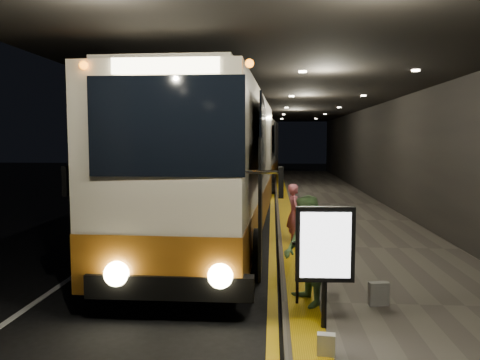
{
  "coord_description": "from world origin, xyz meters",
  "views": [
    {
      "loc": [
        2.33,
        -10.8,
        2.85
      ],
      "look_at": [
        1.41,
        2.41,
        1.7
      ],
      "focal_mm": 35.0,
      "sensor_mm": 36.0,
      "label": 1
    }
  ],
  "objects_px": {
    "coach_third": "(255,150)",
    "passenger_boarding": "(294,213)",
    "coach_main": "(217,171)",
    "coach_second": "(252,155)",
    "passenger_waiting_green": "(307,251)",
    "info_sign": "(325,247)",
    "stanchion_post": "(297,274)",
    "bag_polka": "(378,294)",
    "bag_plain": "(326,345)"
  },
  "relations": [
    {
      "from": "coach_third",
      "to": "passenger_boarding",
      "type": "height_order",
      "value": "coach_third"
    },
    {
      "from": "coach_main",
      "to": "coach_second",
      "type": "xyz_separation_m",
      "value": [
        0.34,
        15.14,
        -0.01
      ]
    },
    {
      "from": "coach_main",
      "to": "passenger_waiting_green",
      "type": "xyz_separation_m",
      "value": [
        2.14,
        -5.75,
        -0.9
      ]
    },
    {
      "from": "coach_main",
      "to": "info_sign",
      "type": "height_order",
      "value": "coach_main"
    },
    {
      "from": "passenger_waiting_green",
      "to": "stanchion_post",
      "type": "distance_m",
      "value": 0.42
    },
    {
      "from": "bag_polka",
      "to": "info_sign",
      "type": "height_order",
      "value": "info_sign"
    },
    {
      "from": "passenger_waiting_green",
      "to": "bag_polka",
      "type": "relative_size",
      "value": 4.7
    },
    {
      "from": "coach_second",
      "to": "stanchion_post",
      "type": "relative_size",
      "value": 12.71
    },
    {
      "from": "coach_second",
      "to": "info_sign",
      "type": "distance_m",
      "value": 21.95
    },
    {
      "from": "passenger_waiting_green",
      "to": "coach_third",
      "type": "bearing_deg",
      "value": 163.75
    },
    {
      "from": "coach_second",
      "to": "coach_third",
      "type": "xyz_separation_m",
      "value": [
        -0.27,
        12.44,
        0.03
      ]
    },
    {
      "from": "coach_second",
      "to": "bag_plain",
      "type": "xyz_separation_m",
      "value": [
        1.92,
        -22.71,
        -1.64
      ]
    },
    {
      "from": "coach_third",
      "to": "passenger_waiting_green",
      "type": "distance_m",
      "value": 33.4
    },
    {
      "from": "passenger_waiting_green",
      "to": "stanchion_post",
      "type": "xyz_separation_m",
      "value": [
        -0.15,
        0.01,
        -0.39
      ]
    },
    {
      "from": "bag_polka",
      "to": "stanchion_post",
      "type": "height_order",
      "value": "stanchion_post"
    },
    {
      "from": "coach_third",
      "to": "info_sign",
      "type": "xyz_separation_m",
      "value": [
        2.26,
        -34.29,
        -0.63
      ]
    },
    {
      "from": "coach_second",
      "to": "stanchion_post",
      "type": "height_order",
      "value": "coach_second"
    },
    {
      "from": "coach_main",
      "to": "stanchion_post",
      "type": "distance_m",
      "value": 6.2
    },
    {
      "from": "bag_plain",
      "to": "bag_polka",
      "type": "bearing_deg",
      "value": 60.56
    },
    {
      "from": "passenger_boarding",
      "to": "bag_plain",
      "type": "bearing_deg",
      "value": 172.79
    },
    {
      "from": "bag_plain",
      "to": "stanchion_post",
      "type": "xyz_separation_m",
      "value": [
        -0.26,
        1.84,
        0.37
      ]
    },
    {
      "from": "coach_main",
      "to": "coach_third",
      "type": "bearing_deg",
      "value": 91.71
    },
    {
      "from": "coach_third",
      "to": "coach_second",
      "type": "bearing_deg",
      "value": -89.84
    },
    {
      "from": "stanchion_post",
      "to": "passenger_boarding",
      "type": "bearing_deg",
      "value": 88.02
    },
    {
      "from": "coach_third",
      "to": "passenger_boarding",
      "type": "bearing_deg",
      "value": -86.94
    },
    {
      "from": "coach_main",
      "to": "coach_third",
      "type": "xyz_separation_m",
      "value": [
        0.06,
        27.58,
        0.02
      ]
    },
    {
      "from": "passenger_boarding",
      "to": "bag_polka",
      "type": "height_order",
      "value": "passenger_boarding"
    },
    {
      "from": "coach_second",
      "to": "info_sign",
      "type": "height_order",
      "value": "coach_second"
    },
    {
      "from": "passenger_boarding",
      "to": "bag_polka",
      "type": "bearing_deg",
      "value": -173.87
    },
    {
      "from": "passenger_waiting_green",
      "to": "bag_polka",
      "type": "xyz_separation_m",
      "value": [
        1.17,
        0.05,
        -0.71
      ]
    },
    {
      "from": "passenger_boarding",
      "to": "bag_plain",
      "type": "distance_m",
      "value": 6.47
    },
    {
      "from": "coach_main",
      "to": "passenger_waiting_green",
      "type": "distance_m",
      "value": 6.2
    },
    {
      "from": "passenger_boarding",
      "to": "bag_plain",
      "type": "relative_size",
      "value": 5.53
    },
    {
      "from": "coach_second",
      "to": "passenger_waiting_green",
      "type": "relative_size",
      "value": 7.2
    },
    {
      "from": "passenger_boarding",
      "to": "stanchion_post",
      "type": "xyz_separation_m",
      "value": [
        -0.16,
        -4.6,
        -0.27
      ]
    },
    {
      "from": "info_sign",
      "to": "stanchion_post",
      "type": "distance_m",
      "value": 1.23
    },
    {
      "from": "bag_polka",
      "to": "info_sign",
      "type": "xyz_separation_m",
      "value": [
        -0.99,
        -1.01,
        1.0
      ]
    },
    {
      "from": "coach_main",
      "to": "info_sign",
      "type": "xyz_separation_m",
      "value": [
        2.32,
        -6.71,
        -0.61
      ]
    },
    {
      "from": "info_sign",
      "to": "stanchion_post",
      "type": "relative_size",
      "value": 1.73
    },
    {
      "from": "coach_main",
      "to": "coach_second",
      "type": "bearing_deg",
      "value": 90.57
    },
    {
      "from": "passenger_waiting_green",
      "to": "coach_second",
      "type": "bearing_deg",
      "value": 165.12
    },
    {
      "from": "info_sign",
      "to": "coach_main",
      "type": "bearing_deg",
      "value": 107.03
    },
    {
      "from": "bag_polka",
      "to": "bag_plain",
      "type": "relative_size",
      "value": 1.36
    },
    {
      "from": "stanchion_post",
      "to": "coach_second",
      "type": "bearing_deg",
      "value": 94.54
    },
    {
      "from": "stanchion_post",
      "to": "info_sign",
      "type": "bearing_deg",
      "value": -71.28
    },
    {
      "from": "bag_polka",
      "to": "stanchion_post",
      "type": "relative_size",
      "value": 0.38
    },
    {
      "from": "passenger_boarding",
      "to": "stanchion_post",
      "type": "bearing_deg",
      "value": 169.87
    },
    {
      "from": "info_sign",
      "to": "coach_third",
      "type": "bearing_deg",
      "value": 91.71
    },
    {
      "from": "bag_polka",
      "to": "bag_plain",
      "type": "height_order",
      "value": "bag_polka"
    },
    {
      "from": "passenger_boarding",
      "to": "coach_second",
      "type": "bearing_deg",
      "value": -1.79
    }
  ]
}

